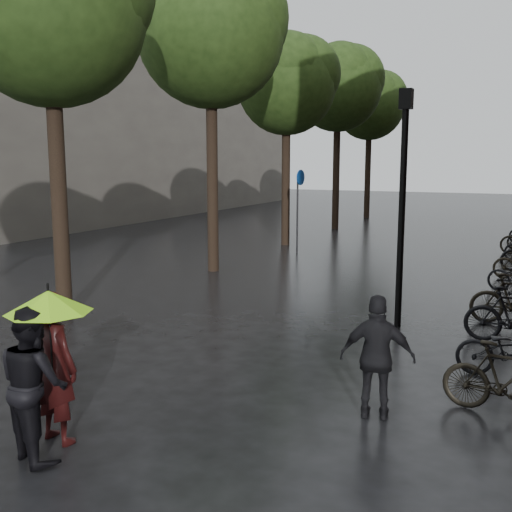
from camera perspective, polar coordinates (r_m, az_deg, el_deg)
The scene contains 8 objects.
bg_building at distance 40.52m, azimuth -16.72°, elevation 14.09°, with size 16.00×30.00×14.00m, color #47423D.
street_trees at distance 20.39m, azimuth -0.35°, elevation 17.85°, with size 4.33×34.03×8.91m.
person_burgundy at distance 7.40m, azimuth -18.63°, elevation -10.00°, with size 0.66×0.43×1.80m, color black.
person_black at distance 7.11m, azimuth -20.41°, elevation -11.27°, with size 0.83×0.65×1.71m, color black.
lime_umbrella at distance 7.03m, azimuth -19.15°, elevation -4.12°, with size 0.97×0.97×1.43m.
pedestrian_walking at distance 7.81m, azimuth 11.49°, elevation -9.43°, with size 0.94×0.39×1.60m, color black.
lamp_post at distance 11.82m, azimuth 13.81°, elevation 6.52°, with size 0.24×0.24×4.57m.
cycle_sign at distance 20.97m, azimuth 4.10°, elevation 5.50°, with size 0.15×0.53×2.92m.
Camera 1 is at (4.65, -2.30, 3.27)m, focal length 42.00 mm.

